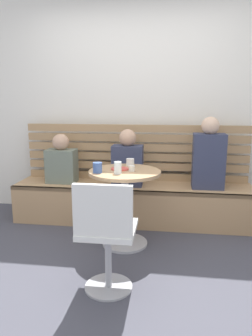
{
  "coord_description": "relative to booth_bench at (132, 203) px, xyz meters",
  "views": [
    {
      "loc": [
        0.4,
        -2.25,
        1.38
      ],
      "look_at": [
        0.0,
        0.66,
        0.75
      ],
      "focal_mm": 33.58,
      "sensor_mm": 36.0,
      "label": 1
    }
  ],
  "objects": [
    {
      "name": "booth_bench",
      "position": [
        0.0,
        0.0,
        0.0
      ],
      "size": [
        2.7,
        0.52,
        0.44
      ],
      "color": "tan",
      "rests_on": "ground"
    },
    {
      "name": "ground",
      "position": [
        0.0,
        -1.2,
        -0.22
      ],
      "size": [
        8.0,
        8.0,
        0.0
      ],
      "primitive_type": "plane",
      "color": "#42424C"
    },
    {
      "name": "person_adult",
      "position": [
        0.83,
        -0.01,
        0.57
      ],
      "size": [
        0.34,
        0.22,
        0.78
      ],
      "color": "#333851",
      "rests_on": "booth_bench"
    },
    {
      "name": "cup_espresso_small",
      "position": [
        0.07,
        -0.63,
        0.55
      ],
      "size": [
        0.06,
        0.06,
        0.05
      ],
      "primitive_type": "cylinder",
      "color": "silver",
      "rests_on": "cafe_table"
    },
    {
      "name": "white_chair",
      "position": [
        -0.02,
        -1.42,
        0.24
      ],
      "size": [
        0.4,
        0.4,
        0.85
      ],
      "color": "#ADADB2",
      "rests_on": "ground"
    },
    {
      "name": "back_wall",
      "position": [
        0.0,
        0.44,
        1.23
      ],
      "size": [
        5.2,
        0.1,
        2.9
      ],
      "primitive_type": "cube",
      "color": "white",
      "rests_on": "ground"
    },
    {
      "name": "cafe_table",
      "position": [
        0.0,
        -0.61,
        0.3
      ],
      "size": [
        0.68,
        0.68,
        0.74
      ],
      "color": "#ADADB2",
      "rests_on": "ground"
    },
    {
      "name": "cup_water_clear",
      "position": [
        -0.04,
        -0.74,
        0.57
      ],
      "size": [
        0.07,
        0.07,
        0.11
      ],
      "primitive_type": "cylinder",
      "color": "white",
      "rests_on": "cafe_table"
    },
    {
      "name": "person_child_middle",
      "position": [
        -0.05,
        -0.02,
        0.5
      ],
      "size": [
        0.34,
        0.22,
        0.64
      ],
      "color": "#333851",
      "rests_on": "booth_bench"
    },
    {
      "name": "plate_small",
      "position": [
        -0.05,
        -0.56,
        0.52
      ],
      "size": [
        0.17,
        0.17,
        0.01
      ],
      "primitive_type": "cylinder",
      "color": "#DB4C42",
      "rests_on": "cafe_table"
    },
    {
      "name": "person_child_left",
      "position": [
        -0.83,
        0.01,
        0.47
      ],
      "size": [
        0.34,
        0.22,
        0.57
      ],
      "color": "slate",
      "rests_on": "booth_bench"
    },
    {
      "name": "cup_mug_blue",
      "position": [
        -0.23,
        -0.73,
        0.57
      ],
      "size": [
        0.08,
        0.08,
        0.09
      ],
      "primitive_type": "cylinder",
      "color": "#3D5B9E",
      "rests_on": "cafe_table"
    },
    {
      "name": "booth_backrest",
      "position": [
        0.0,
        0.24,
        0.56
      ],
      "size": [
        2.65,
        0.04,
        0.67
      ],
      "color": "#A68157",
      "rests_on": "booth_bench"
    },
    {
      "name": "cup_ceramic_white",
      "position": [
        0.02,
        -0.36,
        0.55
      ],
      "size": [
        0.08,
        0.08,
        0.07
      ],
      "primitive_type": "cylinder",
      "color": "white",
      "rests_on": "cafe_table"
    }
  ]
}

